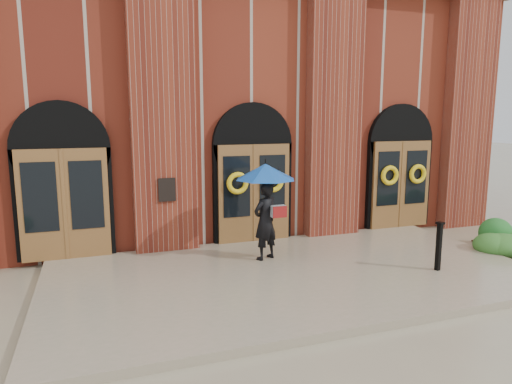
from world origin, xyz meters
name	(u,v)px	position (x,y,z in m)	size (l,w,h in m)	color
ground	(298,281)	(0.00, 0.00, 0.00)	(90.00, 90.00, 0.00)	gray
landing	(295,275)	(0.00, 0.15, 0.07)	(10.00, 5.30, 0.15)	gray
church_building	(200,112)	(0.00, 8.78, 3.50)	(16.20, 12.53, 7.00)	maroon
man_with_umbrella	(266,193)	(-0.28, 1.16, 1.67)	(1.80, 1.80, 2.17)	black
metal_post	(439,245)	(2.86, -0.77, 0.69)	(0.17, 0.17, 1.03)	black
hedge_front_right	(496,247)	(5.10, -0.19, 0.26)	(1.48, 1.27, 0.52)	#2F6123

